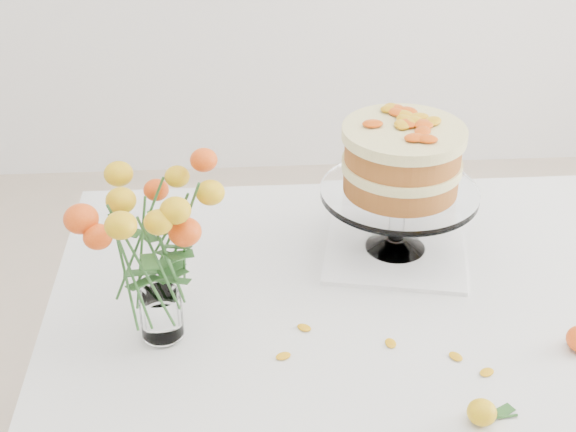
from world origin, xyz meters
name	(u,v)px	position (x,y,z in m)	size (l,w,h in m)	color
table	(443,340)	(0.00, 0.00, 0.67)	(1.43, 0.93, 0.76)	tan
napkin	(395,249)	(-0.06, 0.18, 0.76)	(0.27, 0.27, 0.01)	white
cake_stand	(402,166)	(-0.06, 0.18, 0.94)	(0.30, 0.30, 0.27)	white
rose_vase	(153,233)	(-0.50, -0.06, 0.96)	(0.29, 0.29, 0.35)	white
loose_rose_near	(482,412)	(-0.02, -0.28, 0.77)	(0.08, 0.04, 0.04)	orange
stray_petal_a	(391,343)	(-0.12, -0.10, 0.76)	(0.03, 0.02, 0.00)	orange
stray_petal_b	(456,357)	(-0.02, -0.14, 0.76)	(0.03, 0.02, 0.00)	orange
stray_petal_c	(487,372)	(0.02, -0.18, 0.76)	(0.03, 0.02, 0.00)	orange
stray_petal_d	(304,328)	(-0.26, -0.05, 0.76)	(0.03, 0.02, 0.00)	orange
stray_petal_e	(283,356)	(-0.30, -0.12, 0.76)	(0.03, 0.02, 0.00)	orange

